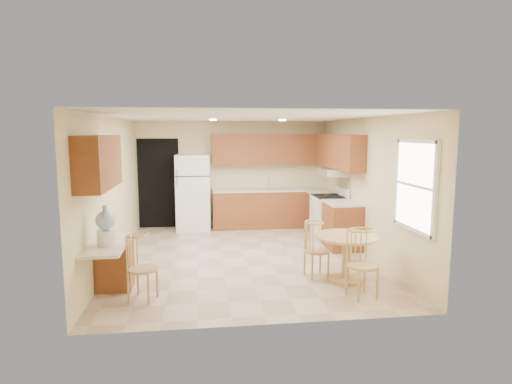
{
  "coord_description": "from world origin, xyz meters",
  "views": [
    {
      "loc": [
        -0.74,
        -7.45,
        2.23
      ],
      "look_at": [
        0.25,
        0.3,
        1.15
      ],
      "focal_mm": 30.0,
      "sensor_mm": 36.0,
      "label": 1
    }
  ],
  "objects": [
    {
      "name": "refrigerator",
      "position": [
        -0.95,
        2.4,
        0.87
      ],
      "size": [
        0.77,
        0.75,
        1.74
      ],
      "color": "white",
      "rests_on": "floor"
    },
    {
      "name": "sink",
      "position": [
        0.85,
        2.45,
        0.91
      ],
      "size": [
        0.78,
        0.44,
        0.01
      ],
      "primitive_type": "cube",
      "color": "silver",
      "rests_on": "counter_back"
    },
    {
      "name": "chair_table_b",
      "position": [
        1.4,
        -2.17,
        0.57
      ],
      "size": [
        0.41,
        0.43,
        0.93
      ],
      "rotation": [
        0.0,
        0.0,
        3.38
      ],
      "color": "tan",
      "rests_on": "floor"
    },
    {
      "name": "dining_table",
      "position": [
        1.4,
        -1.43,
        0.46
      ],
      "size": [
        0.96,
        0.96,
        0.71
      ],
      "rotation": [
        0.0,
        0.0,
        0.29
      ],
      "color": "tan",
      "rests_on": "floor"
    },
    {
      "name": "wall_back",
      "position": [
        0.0,
        2.75,
        1.25
      ],
      "size": [
        4.5,
        0.02,
        2.5
      ],
      "primitive_type": "cube",
      "color": "beige",
      "rests_on": "floor"
    },
    {
      "name": "can_light_b",
      "position": [
        0.9,
        1.2,
        2.48
      ],
      "size": [
        0.14,
        0.14,
        0.02
      ],
      "primitive_type": "cylinder",
      "color": "white",
      "rests_on": "ceiling"
    },
    {
      "name": "chair_desk",
      "position": [
        -1.55,
        -1.87,
        0.55
      ],
      "size": [
        0.4,
        0.51,
        0.9
      ],
      "rotation": [
        0.0,
        0.0,
        -1.88
      ],
      "color": "tan",
      "rests_on": "floor"
    },
    {
      "name": "can_light_a",
      "position": [
        -0.5,
        1.2,
        2.48
      ],
      "size": [
        0.14,
        0.14,
        0.02
      ],
      "primitive_type": "cylinder",
      "color": "white",
      "rests_on": "ceiling"
    },
    {
      "name": "window",
      "position": [
        2.23,
        -1.85,
        1.5
      ],
      "size": [
        0.06,
        1.12,
        1.3
      ],
      "color": "white",
      "rests_on": "wall_right"
    },
    {
      "name": "floor",
      "position": [
        0.0,
        0.0,
        0.0
      ],
      "size": [
        5.5,
        5.5,
        0.0
      ],
      "primitive_type": "plane",
      "color": "tan",
      "rests_on": "ground"
    },
    {
      "name": "water_crock",
      "position": [
        -2.0,
        -1.77,
        1.01
      ],
      "size": [
        0.25,
        0.25,
        0.53
      ],
      "color": "white",
      "rests_on": "desk_top"
    },
    {
      "name": "stove",
      "position": [
        1.92,
        1.18,
        0.47
      ],
      "size": [
        0.65,
        0.76,
        1.09
      ],
      "color": "white",
      "rests_on": "floor"
    },
    {
      "name": "upper_cab_back",
      "position": [
        0.88,
        2.58,
        1.85
      ],
      "size": [
        2.75,
        0.33,
        0.7
      ],
      "primitive_type": "cube",
      "color": "brown",
      "rests_on": "wall_back"
    },
    {
      "name": "wall_front",
      "position": [
        0.0,
        -2.75,
        1.25
      ],
      "size": [
        4.5,
        0.02,
        2.5
      ],
      "primitive_type": "cube",
      "color": "beige",
      "rests_on": "floor"
    },
    {
      "name": "wall_left",
      "position": [
        -2.25,
        0.0,
        1.25
      ],
      "size": [
        0.02,
        5.5,
        2.5
      ],
      "primitive_type": "cube",
      "color": "beige",
      "rests_on": "floor"
    },
    {
      "name": "desk_top",
      "position": [
        -2.0,
        -1.7,
        0.75
      ],
      "size": [
        0.5,
        1.2,
        0.04
      ],
      "primitive_type": "cube",
      "color": "beige",
      "rests_on": "desk_pedestal"
    },
    {
      "name": "base_cab_back",
      "position": [
        0.88,
        2.45,
        0.43
      ],
      "size": [
        2.75,
        0.6,
        0.87
      ],
      "primitive_type": "cube",
      "color": "brown",
      "rests_on": "floor"
    },
    {
      "name": "doorway",
      "position": [
        -1.75,
        2.73,
        1.05
      ],
      "size": [
        0.9,
        0.02,
        2.1
      ],
      "primitive_type": "cube",
      "color": "black",
      "rests_on": "floor"
    },
    {
      "name": "upper_cab_left",
      "position": [
        -2.08,
        -1.6,
        1.85
      ],
      "size": [
        0.33,
        1.4,
        0.7
      ],
      "primitive_type": "cube",
      "color": "brown",
      "rests_on": "wall_left"
    },
    {
      "name": "wall_right",
      "position": [
        2.25,
        0.0,
        1.25
      ],
      "size": [
        0.02,
        5.5,
        2.5
      ],
      "primitive_type": "cube",
      "color": "beige",
      "rests_on": "floor"
    },
    {
      "name": "base_cab_right_b",
      "position": [
        1.95,
        0.4,
        0.43
      ],
      "size": [
        0.6,
        0.8,
        0.87
      ],
      "primitive_type": "cube",
      "color": "brown",
      "rests_on": "floor"
    },
    {
      "name": "counter_right_a",
      "position": [
        1.95,
        1.85,
        0.89
      ],
      "size": [
        0.63,
        0.59,
        0.04
      ],
      "primitive_type": "cube",
      "color": "beige",
      "rests_on": "base_cab_right_a"
    },
    {
      "name": "ceiling",
      "position": [
        0.0,
        0.0,
        2.5
      ],
      "size": [
        4.5,
        5.5,
        0.02
      ],
      "primitive_type": "cube",
      "color": "white",
      "rests_on": "wall_back"
    },
    {
      "name": "chair_table_a",
      "position": [
        1.01,
        -1.26,
        0.53
      ],
      "size": [
        0.38,
        0.5,
        0.87
      ],
      "rotation": [
        0.0,
        0.0,
        -1.38
      ],
      "color": "tan",
      "rests_on": "floor"
    },
    {
      "name": "desk_pedestal",
      "position": [
        -2.0,
        -1.32,
        0.36
      ],
      "size": [
        0.48,
        0.42,
        0.72
      ],
      "primitive_type": "cube",
      "color": "brown",
      "rests_on": "floor"
    },
    {
      "name": "counter_back",
      "position": [
        0.88,
        2.45,
        0.89
      ],
      "size": [
        2.75,
        0.63,
        0.04
      ],
      "primitive_type": "cube",
      "color": "beige",
      "rests_on": "base_cab_back"
    },
    {
      "name": "base_cab_right_a",
      "position": [
        1.95,
        1.85,
        0.43
      ],
      "size": [
        0.6,
        0.59,
        0.87
      ],
      "primitive_type": "cube",
      "color": "brown",
      "rests_on": "floor"
    },
    {
      "name": "range_hood",
      "position": [
        2.0,
        1.18,
        1.42
      ],
      "size": [
        0.5,
        0.76,
        0.14
      ],
      "primitive_type": "cube",
      "color": "silver",
      "rests_on": "upper_cab_right"
    },
    {
      "name": "upper_cab_right",
      "position": [
        2.08,
        1.21,
        1.85
      ],
      "size": [
        0.33,
        2.42,
        0.7
      ],
      "primitive_type": "cube",
      "color": "brown",
      "rests_on": "wall_right"
    },
    {
      "name": "counter_right_b",
      "position": [
        1.95,
        0.4,
        0.89
      ],
      "size": [
        0.63,
        0.8,
        0.04
      ],
      "primitive_type": "cube",
      "color": "beige",
      "rests_on": "base_cab_right_b"
    }
  ]
}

